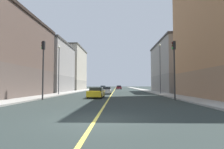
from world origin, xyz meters
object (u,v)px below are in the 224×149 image
at_px(building_right_distant, 69,69).
at_px(street_lamp_right_near, 59,65).
at_px(car_teal, 103,88).
at_px(car_yellow, 96,93).
at_px(building_left_mid, 177,67).
at_px(car_maroon, 119,87).
at_px(building_right_midblock, 48,67).
at_px(traffic_light_left_near, 174,62).
at_px(car_silver, 106,90).
at_px(street_lamp_left_near, 160,64).
at_px(traffic_light_right_near, 43,62).

xyz_separation_m(building_right_distant, street_lamp_right_near, (6.43, -31.70, -2.03)).
distance_m(car_teal, car_yellow, 44.25).
distance_m(building_left_mid, car_maroon, 30.84).
xyz_separation_m(street_lamp_right_near, car_maroon, (9.59, 41.91, -4.01)).
bearing_deg(building_right_midblock, traffic_light_left_near, -45.61).
bearing_deg(car_maroon, building_right_distant, -147.48).
distance_m(building_right_midblock, car_silver, 16.63).
height_order(building_right_distant, car_silver, building_right_distant).
height_order(street_lamp_right_near, car_silver, street_lamp_right_near).
xyz_separation_m(street_lamp_right_near, car_silver, (7.01, 4.71, -4.06)).
relative_size(building_right_distant, car_yellow, 3.73).
height_order(building_right_midblock, traffic_light_left_near, building_right_midblock).
xyz_separation_m(street_lamp_left_near, car_silver, (-9.24, 2.06, -4.47)).
bearing_deg(building_right_midblock, car_yellow, -55.30).
bearing_deg(traffic_light_right_near, building_right_distant, 100.34).
distance_m(car_silver, car_maroon, 37.29).
xyz_separation_m(traffic_light_left_near, traffic_light_right_near, (-14.24, 0.00, 0.05)).
xyz_separation_m(building_right_distant, car_teal, (10.43, 7.05, -6.05)).
bearing_deg(street_lamp_right_near, traffic_light_right_near, -83.70).
xyz_separation_m(building_left_mid, car_maroon, (-13.08, 27.49, -4.99)).
bearing_deg(street_lamp_right_near, building_right_distant, 101.46).
height_order(street_lamp_left_near, car_yellow, street_lamp_left_near).
xyz_separation_m(car_maroon, car_teal, (-5.59, -3.17, -0.01)).
bearing_deg(building_right_distant, car_silver, -63.54).
xyz_separation_m(traffic_light_left_near, car_maroon, (-5.64, 50.83, -3.39)).
bearing_deg(building_right_midblock, building_left_mid, 2.41).
bearing_deg(building_right_distant, street_lamp_left_near, -52.04).
xyz_separation_m(building_right_midblock, car_teal, (10.43, 25.55, -4.87)).
distance_m(building_right_distant, car_silver, 30.76).
bearing_deg(car_yellow, street_lamp_right_near, 140.00).
distance_m(building_left_mid, building_right_distant, 33.85).
bearing_deg(street_lamp_left_near, traffic_light_right_near, -142.85).
distance_m(traffic_light_left_near, car_teal, 49.09).
height_order(building_left_mid, traffic_light_left_near, building_left_mid).
relative_size(building_left_mid, street_lamp_right_near, 2.53).
xyz_separation_m(building_right_midblock, traffic_light_left_near, (21.65, -22.12, -1.47)).
bearing_deg(traffic_light_left_near, building_right_distant, 118.06).
distance_m(building_right_distant, traffic_light_left_near, 46.10).
distance_m(street_lamp_left_near, car_maroon, 40.07).
bearing_deg(building_right_midblock, car_teal, 67.79).
relative_size(traffic_light_left_near, traffic_light_right_near, 0.99).
xyz_separation_m(building_right_distant, car_silver, (13.43, -26.99, -6.10)).
bearing_deg(car_maroon, traffic_light_right_near, -99.61).
height_order(street_lamp_left_near, car_maroon, street_lamp_left_near).
distance_m(traffic_light_right_near, car_silver, 15.30).
bearing_deg(car_maroon, traffic_light_left_near, -83.67).
bearing_deg(street_lamp_left_near, car_yellow, -140.44).
xyz_separation_m(car_maroon, car_yellow, (-3.12, -47.34, -0.03)).
relative_size(street_lamp_left_near, car_silver, 1.96).
bearing_deg(street_lamp_left_near, car_teal, 108.72).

